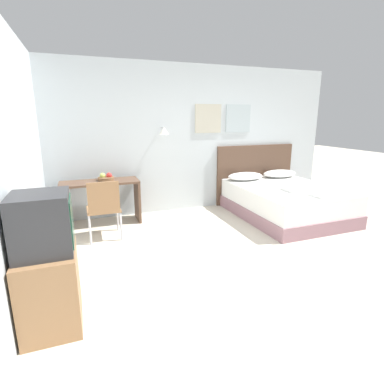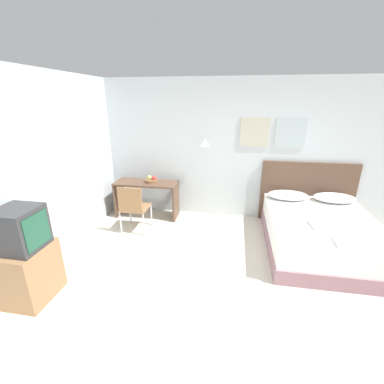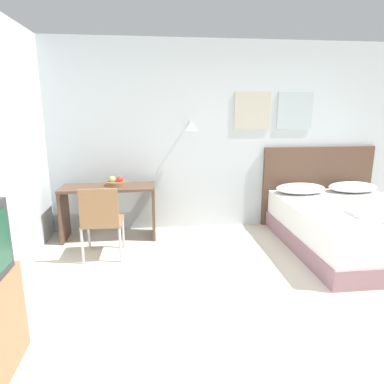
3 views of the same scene
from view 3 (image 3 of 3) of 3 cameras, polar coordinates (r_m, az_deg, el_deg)
ground_plane at (r=3.11m, az=16.06°, el=-20.74°), size 24.00×24.00×0.00m
wall_back at (r=5.02m, az=5.93°, el=9.10°), size 5.83×0.31×2.65m
bed at (r=4.77m, az=25.33°, el=-5.46°), size 1.59×2.01×0.55m
headboard at (r=5.55m, az=20.13°, el=1.03°), size 1.71×0.06×1.18m
pillow_left at (r=5.12m, az=17.63°, el=0.57°), size 0.71×0.42×0.14m
pillow_right at (r=5.49m, az=25.18°, el=0.76°), size 0.71×0.42×0.14m
folded_towel_near_foot at (r=4.41m, az=27.07°, el=-2.97°), size 0.36×0.33×0.06m
desk at (r=4.74m, az=-13.71°, el=-1.56°), size 1.23×0.49×0.72m
desk_chair at (r=4.07m, az=-14.92°, el=-4.13°), size 0.46×0.46×0.88m
fruit_bowl at (r=4.70m, az=-12.56°, el=1.59°), size 0.26×0.26×0.13m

